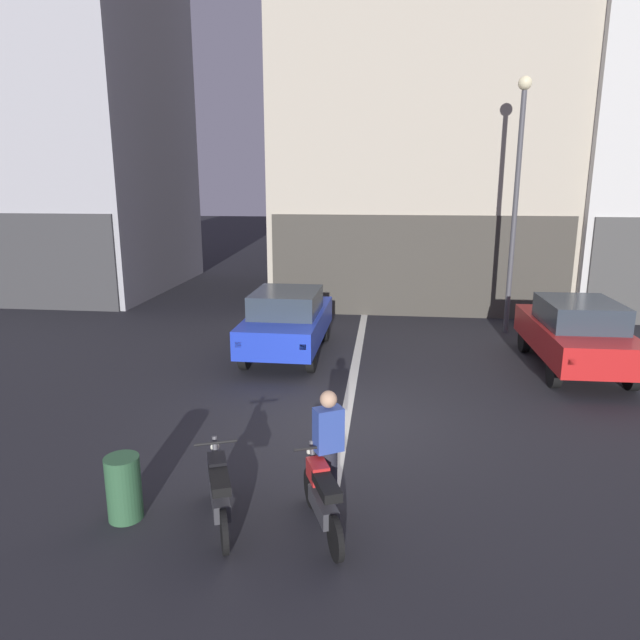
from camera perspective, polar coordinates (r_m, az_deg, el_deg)
The scene contains 11 objects.
ground_plane at distance 10.45m, azimuth 2.48°, elevation -10.20°, with size 120.00×120.00×0.00m, color #232328.
lane_centre_line at distance 16.10m, azimuth 4.08°, elevation -1.54°, with size 0.20×18.00×0.01m, color silver.
building_corner_left at distance 25.62m, azimuth -25.72°, elevation 18.62°, with size 9.11×8.45×14.01m.
car_blue_crossing_near at distance 14.14m, azimuth -3.26°, elevation -0.00°, with size 1.81×4.12×1.64m.
car_red_parked_kerbside at distance 14.22m, azimuth 24.14°, elevation -1.12°, with size 1.81×4.12×1.64m.
car_grey_down_street at distance 22.75m, azimuth 7.14°, elevation 5.15°, with size 2.00×4.20×1.64m.
street_lamp at distance 16.72m, azimuth 19.06°, elevation 12.81°, with size 0.36×0.36×6.88m.
motorcycle_black_row_leftmost at distance 7.57m, azimuth -10.02°, elevation -16.42°, with size 0.72×1.58×0.98m.
motorcycle_red_row_left_mid at distance 7.35m, azimuth 0.18°, elevation -17.18°, with size 0.73×1.58×0.98m.
person_by_motorcycles at distance 7.54m, azimuth 0.83°, elevation -12.89°, with size 0.42×0.37×1.67m.
trash_bin at distance 7.99m, azimuth -18.98°, elevation -15.55°, with size 0.44×0.44×0.85m, color #2D5938.
Camera 1 is at (0.67, -9.53, 4.23)m, focal length 32.09 mm.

